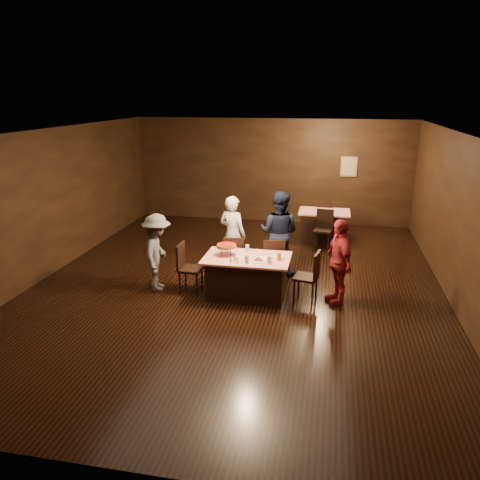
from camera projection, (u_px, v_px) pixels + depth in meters
name	position (u px, v px, depth m)	size (l,w,h in m)	color
room	(237.00, 179.00, 8.78)	(10.00, 10.04, 3.02)	black
main_table	(247.00, 276.00, 8.79)	(1.60, 1.00, 0.77)	red
back_table	(324.00, 226.00, 12.16)	(1.30, 0.90, 0.77)	red
chair_far_left	(234.00, 257.00, 9.54)	(0.42, 0.42, 0.95)	black
chair_far_right	(273.00, 260.00, 9.39)	(0.42, 0.42, 0.95)	black
chair_end_left	(191.00, 268.00, 8.97)	(0.42, 0.42, 0.95)	black
chair_end_right	(306.00, 276.00, 8.56)	(0.42, 0.42, 0.95)	black
chair_back_near	(323.00, 230.00, 11.48)	(0.42, 0.42, 0.95)	black
chair_back_far	(324.00, 216.00, 12.70)	(0.42, 0.42, 0.95)	black
diner_white_jacket	(233.00, 235.00, 9.81)	(0.61, 0.40, 1.67)	silver
diner_navy_hoodie	(279.00, 233.00, 9.79)	(0.86, 0.67, 1.77)	black
diner_grey_knit	(157.00, 252.00, 8.98)	(0.98, 0.56, 1.51)	#5E5D62
diner_red_shirt	(339.00, 262.00, 8.39)	(0.92, 0.39, 1.58)	#A9272C
pizza_stand	(226.00, 246.00, 8.74)	(0.38, 0.38, 0.22)	black
plate_with_slice	(259.00, 260.00, 8.46)	(0.25, 0.25, 0.06)	white
plate_empty	(277.00, 256.00, 8.71)	(0.25, 0.25, 0.01)	white
glass_front_left	(247.00, 259.00, 8.37)	(0.08, 0.08, 0.14)	silver
glass_front_right	(269.00, 260.00, 8.34)	(0.08, 0.08, 0.14)	silver
glass_amber	(279.00, 257.00, 8.50)	(0.08, 0.08, 0.14)	#BF7F26
glass_back	(247.00, 248.00, 8.95)	(0.08, 0.08, 0.14)	silver
condiments	(234.00, 259.00, 8.43)	(0.17, 0.10, 0.09)	silver
napkin_center	(263.00, 258.00, 8.62)	(0.16, 0.16, 0.01)	white
napkin_left	(239.00, 257.00, 8.66)	(0.16, 0.16, 0.01)	white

